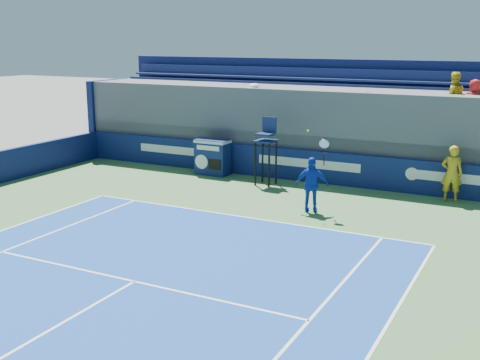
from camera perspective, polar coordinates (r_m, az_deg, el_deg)
The scene contains 6 objects.
ball_person at distance 20.79m, azimuth 19.44°, elevation 0.58°, with size 0.68×0.45×1.87m, color gold.
back_hoarding at distance 22.55m, azimuth 6.54°, elevation 1.32°, with size 20.40×0.21×1.20m.
match_clock at distance 23.60m, azimuth -2.61°, elevation 2.28°, with size 1.33×0.75×1.40m.
umpire_chair at distance 21.81m, azimuth 2.51°, elevation 3.47°, with size 0.73×0.73×2.48m.
tennis_player at distance 18.56m, azimuth 6.83°, elevation -0.43°, with size 1.09×0.69×2.57m.
stadium_seating at distance 24.22m, azimuth 8.38°, elevation 5.08°, with size 21.00×4.05×4.40m.
Camera 1 is at (7.76, -3.55, 5.27)m, focal length 45.00 mm.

